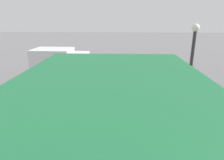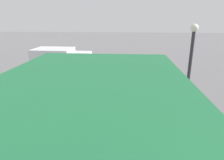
{
  "view_description": "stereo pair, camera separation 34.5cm",
  "coord_description": "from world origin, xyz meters",
  "px_view_note": "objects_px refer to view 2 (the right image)",
  "views": [
    {
      "loc": [
        -0.05,
        10.43,
        4.1
      ],
      "look_at": [
        0.37,
        0.85,
        1.05
      ],
      "focal_mm": 32.16,
      "sensor_mm": 36.0,
      "label": 1
    },
    {
      "loc": [
        -0.39,
        10.41,
        4.1
      ],
      "look_at": [
        0.37,
        0.85,
        1.05
      ],
      "focal_mm": 32.16,
      "sensor_mm": 36.0,
      "label": 2
    }
  ],
  "objects_px": {
    "pedestrian_pink_side": "(139,64)",
    "pedestrian_black_side": "(121,72)",
    "hand_dolly_boxes": "(98,80)",
    "shopping_cart_vendor": "(121,86)",
    "street_lamp": "(190,66)",
    "pedestrian_white_side": "(103,65)",
    "cargo_van_parked_right": "(66,68)"
  },
  "relations": [
    {
      "from": "pedestrian_pink_side",
      "to": "pedestrian_black_side",
      "type": "relative_size",
      "value": 1.0
    },
    {
      "from": "hand_dolly_boxes",
      "to": "pedestrian_black_side",
      "type": "bearing_deg",
      "value": 148.55
    },
    {
      "from": "shopping_cart_vendor",
      "to": "pedestrian_black_side",
      "type": "bearing_deg",
      "value": 91.81
    },
    {
      "from": "pedestrian_pink_side",
      "to": "street_lamp",
      "type": "height_order",
      "value": "street_lamp"
    },
    {
      "from": "pedestrian_white_side",
      "to": "street_lamp",
      "type": "xyz_separation_m",
      "value": [
        -3.62,
        3.13,
        0.8
      ]
    },
    {
      "from": "pedestrian_pink_side",
      "to": "street_lamp",
      "type": "xyz_separation_m",
      "value": [
        -1.64,
        3.47,
        0.79
      ]
    },
    {
      "from": "cargo_van_parked_right",
      "to": "pedestrian_pink_side",
      "type": "height_order",
      "value": "cargo_van_parked_right"
    },
    {
      "from": "hand_dolly_boxes",
      "to": "pedestrian_black_side",
      "type": "xyz_separation_m",
      "value": [
        -1.24,
        0.76,
        0.69
      ]
    },
    {
      "from": "pedestrian_pink_side",
      "to": "pedestrian_black_side",
      "type": "bearing_deg",
      "value": 59.53
    },
    {
      "from": "cargo_van_parked_right",
      "to": "pedestrian_pink_side",
      "type": "relative_size",
      "value": 2.51
    },
    {
      "from": "shopping_cart_vendor",
      "to": "street_lamp",
      "type": "xyz_separation_m",
      "value": [
        -2.61,
        2.74,
        1.8
      ]
    },
    {
      "from": "shopping_cart_vendor",
      "to": "pedestrian_white_side",
      "type": "distance_m",
      "value": 1.47
    },
    {
      "from": "shopping_cart_vendor",
      "to": "pedestrian_black_side",
      "type": "distance_m",
      "value": 1.34
    },
    {
      "from": "shopping_cart_vendor",
      "to": "street_lamp",
      "type": "distance_m",
      "value": 4.19
    },
    {
      "from": "street_lamp",
      "to": "pedestrian_pink_side",
      "type": "bearing_deg",
      "value": -64.72
    },
    {
      "from": "cargo_van_parked_right",
      "to": "shopping_cart_vendor",
      "type": "height_order",
      "value": "cargo_van_parked_right"
    },
    {
      "from": "cargo_van_parked_right",
      "to": "shopping_cart_vendor",
      "type": "relative_size",
      "value": 5.3
    },
    {
      "from": "hand_dolly_boxes",
      "to": "pedestrian_pink_side",
      "type": "height_order",
      "value": "pedestrian_pink_side"
    },
    {
      "from": "cargo_van_parked_right",
      "to": "pedestrian_white_side",
      "type": "height_order",
      "value": "cargo_van_parked_right"
    },
    {
      "from": "cargo_van_parked_right",
      "to": "pedestrian_white_side",
      "type": "bearing_deg",
      "value": 163.82
    },
    {
      "from": "shopping_cart_vendor",
      "to": "pedestrian_white_side",
      "type": "bearing_deg",
      "value": -21.21
    },
    {
      "from": "pedestrian_pink_side",
      "to": "pedestrian_black_side",
      "type": "distance_m",
      "value": 1.87
    },
    {
      "from": "shopping_cart_vendor",
      "to": "pedestrian_black_side",
      "type": "height_order",
      "value": "pedestrian_black_side"
    },
    {
      "from": "pedestrian_black_side",
      "to": "street_lamp",
      "type": "bearing_deg",
      "value": 144.36
    },
    {
      "from": "pedestrian_pink_side",
      "to": "street_lamp",
      "type": "distance_m",
      "value": 3.91
    },
    {
      "from": "hand_dolly_boxes",
      "to": "pedestrian_white_side",
      "type": "bearing_deg",
      "value": -111.36
    },
    {
      "from": "hand_dolly_boxes",
      "to": "street_lamp",
      "type": "relative_size",
      "value": 0.42
    },
    {
      "from": "hand_dolly_boxes",
      "to": "pedestrian_pink_side",
      "type": "relative_size",
      "value": 0.75
    },
    {
      "from": "pedestrian_black_side",
      "to": "cargo_van_parked_right",
      "type": "bearing_deg",
      "value": -30.25
    },
    {
      "from": "street_lamp",
      "to": "shopping_cart_vendor",
      "type": "bearing_deg",
      "value": -46.33
    },
    {
      "from": "shopping_cart_vendor",
      "to": "street_lamp",
      "type": "relative_size",
      "value": 0.26
    },
    {
      "from": "shopping_cart_vendor",
      "to": "cargo_van_parked_right",
      "type": "bearing_deg",
      "value": -17.74
    }
  ]
}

